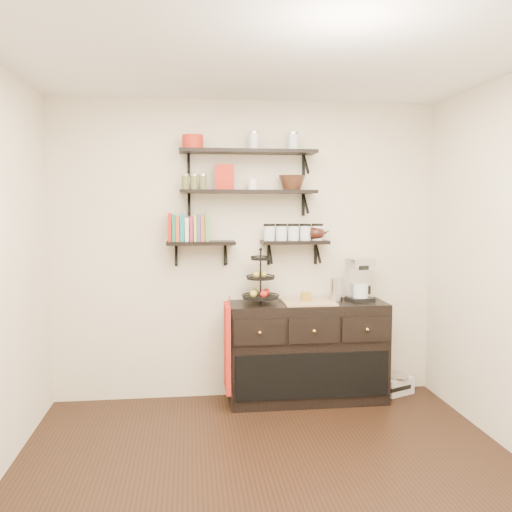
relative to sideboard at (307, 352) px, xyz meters
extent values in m
plane|color=black|center=(-0.52, -1.51, -0.45)|extent=(3.50, 3.50, 0.00)
cube|color=white|center=(-0.52, -1.51, 2.25)|extent=(3.50, 3.50, 0.02)
cube|color=white|center=(-0.52, 0.24, 0.90)|extent=(3.50, 0.02, 2.70)
cube|color=black|center=(-0.52, 0.10, 1.78)|extent=(1.20, 0.27, 0.03)
cube|color=black|center=(-1.04, 0.22, 1.67)|extent=(0.02, 0.03, 0.20)
cube|color=black|center=(0.00, 0.22, 1.67)|extent=(0.02, 0.03, 0.20)
cube|color=black|center=(-0.52, 0.10, 1.43)|extent=(1.20, 0.27, 0.03)
cube|color=black|center=(-1.04, 0.22, 1.32)|extent=(0.02, 0.03, 0.20)
cube|color=black|center=(0.00, 0.22, 1.32)|extent=(0.02, 0.03, 0.20)
cube|color=black|center=(-0.94, 0.11, 0.98)|extent=(0.60, 0.25, 0.03)
cube|color=black|center=(-1.16, 0.22, 0.87)|extent=(0.02, 0.03, 0.20)
cube|color=black|center=(-0.72, 0.22, 0.87)|extent=(0.03, 0.03, 0.20)
cube|color=black|center=(-0.10, 0.11, 0.98)|extent=(0.60, 0.25, 0.03)
cube|color=black|center=(-0.32, 0.22, 0.87)|extent=(0.03, 0.03, 0.20)
cube|color=black|center=(0.12, 0.22, 0.87)|extent=(0.02, 0.03, 0.20)
cube|color=#B52114|center=(-1.20, 0.12, 1.10)|extent=(0.02, 0.15, 0.20)
cube|color=#206945|center=(-1.17, 0.12, 1.12)|extent=(0.03, 0.15, 0.24)
cube|color=#B94824|center=(-1.13, 0.12, 1.10)|extent=(0.04, 0.15, 0.21)
cube|color=#0F8291|center=(-1.09, 0.12, 1.12)|extent=(0.03, 0.15, 0.25)
cube|color=#F2E0C7|center=(-1.06, 0.12, 1.11)|extent=(0.03, 0.15, 0.22)
cube|color=#97234D|center=(-1.02, 0.12, 1.13)|extent=(0.04, 0.15, 0.26)
cube|color=gold|center=(-0.98, 0.12, 1.11)|extent=(0.03, 0.15, 0.23)
cube|color=#37479A|center=(-0.95, 0.12, 1.10)|extent=(0.03, 0.15, 0.20)
cube|color=#A94F29|center=(-0.91, 0.12, 1.12)|extent=(0.04, 0.15, 0.24)
cube|color=#4B8D4B|center=(-0.87, 0.12, 1.10)|extent=(0.03, 0.15, 0.21)
cylinder|color=silver|center=(-0.33, 0.12, 1.06)|extent=(0.10, 0.10, 0.13)
cylinder|color=silver|center=(-0.22, 0.12, 1.06)|extent=(0.10, 0.10, 0.13)
cylinder|color=silver|center=(-0.11, 0.12, 1.06)|extent=(0.10, 0.10, 0.13)
cylinder|color=silver|center=(0.00, 0.12, 1.06)|extent=(0.10, 0.10, 0.13)
cylinder|color=silver|center=(0.11, 0.12, 1.06)|extent=(0.10, 0.10, 0.13)
cube|color=black|center=(0.00, 0.00, 0.00)|extent=(1.40, 0.45, 0.90)
cube|color=tan|center=(0.00, 0.00, 0.46)|extent=(0.45, 0.41, 0.02)
sphere|color=gold|center=(-0.47, -0.25, 0.25)|extent=(0.04, 0.04, 0.04)
sphere|color=gold|center=(0.00, -0.25, 0.25)|extent=(0.04, 0.04, 0.04)
sphere|color=gold|center=(0.47, -0.25, 0.25)|extent=(0.04, 0.04, 0.04)
cylinder|color=black|center=(-0.43, 0.00, 0.68)|extent=(0.02, 0.02, 0.47)
cylinder|color=black|center=(-0.43, 0.00, 0.50)|extent=(0.32, 0.32, 0.01)
cylinder|color=black|center=(-0.43, 0.00, 0.67)|extent=(0.25, 0.25, 0.02)
cylinder|color=black|center=(-0.43, 0.00, 0.84)|extent=(0.17, 0.17, 0.02)
sphere|color=#B21914|center=(-0.37, 0.04, 0.54)|extent=(0.07, 0.07, 0.07)
sphere|color=gold|center=(-0.46, 0.00, 0.71)|extent=(0.06, 0.06, 0.06)
cube|color=olive|center=(-0.02, 0.00, 0.50)|extent=(0.08, 0.08, 0.08)
cube|color=black|center=(0.48, 0.00, 0.47)|extent=(0.24, 0.23, 0.04)
cube|color=silver|center=(0.48, 0.07, 0.63)|extent=(0.22, 0.11, 0.33)
cube|color=silver|center=(0.48, 0.00, 0.80)|extent=(0.24, 0.23, 0.07)
cylinder|color=silver|center=(0.48, -0.02, 0.55)|extent=(0.16, 0.16, 0.12)
cylinder|color=silver|center=(0.25, -0.02, 0.56)|extent=(0.11, 0.11, 0.22)
cube|color=#AA2712|center=(-0.73, -0.10, 0.09)|extent=(0.04, 0.32, 0.76)
cube|color=silver|center=(0.88, 0.06, -0.37)|extent=(0.33, 0.25, 0.16)
cylinder|color=silver|center=(0.88, 0.06, -0.29)|extent=(0.26, 0.26, 0.02)
cube|color=black|center=(0.88, -0.02, -0.37)|extent=(0.24, 0.11, 0.04)
cube|color=#B02314|center=(-0.73, 0.10, 1.56)|extent=(0.17, 0.08, 0.22)
cylinder|color=white|center=(-0.48, 0.10, 1.50)|extent=(0.09, 0.09, 0.10)
cylinder|color=#B02314|center=(-1.01, 0.10, 1.86)|extent=(0.18, 0.18, 0.12)
camera|label=1|loc=(-1.04, -4.68, 1.32)|focal=38.00mm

